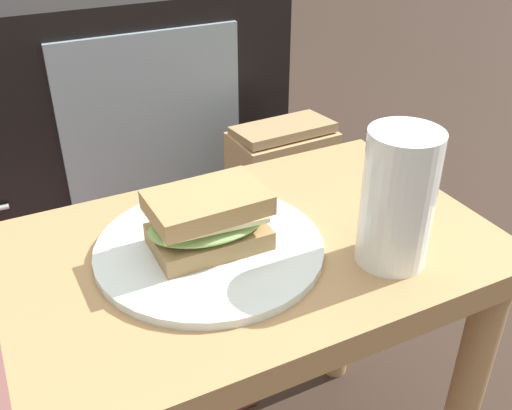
% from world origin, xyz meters
% --- Properties ---
extents(side_table, '(0.56, 0.36, 0.46)m').
position_xyz_m(side_table, '(0.00, 0.00, 0.37)').
color(side_table, '#A37A4C').
rests_on(side_table, ground).
extents(tv_cabinet, '(0.96, 0.46, 0.58)m').
position_xyz_m(tv_cabinet, '(-0.01, 0.95, 0.29)').
color(tv_cabinet, black).
rests_on(tv_cabinet, ground).
extents(plate, '(0.26, 0.26, 0.01)m').
position_xyz_m(plate, '(-0.05, 0.01, 0.47)').
color(plate, silver).
rests_on(plate, side_table).
extents(sandwich_front, '(0.14, 0.09, 0.07)m').
position_xyz_m(sandwich_front, '(-0.05, 0.01, 0.50)').
color(sandwich_front, '#9E7A4C').
rests_on(sandwich_front, plate).
extents(beer_glass, '(0.08, 0.08, 0.15)m').
position_xyz_m(beer_glass, '(0.12, -0.09, 0.53)').
color(beer_glass, silver).
rests_on(beer_glass, side_table).
extents(paper_bag, '(0.23, 0.14, 0.34)m').
position_xyz_m(paper_bag, '(0.34, 0.53, 0.17)').
color(paper_bag, tan).
rests_on(paper_bag, ground).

